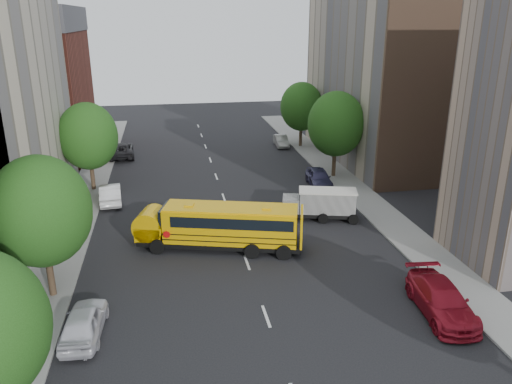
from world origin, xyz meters
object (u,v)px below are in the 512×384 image
object	(u,v)px
parked_car_1	(110,193)
parked_car_4	(319,178)
street_tree_1	(41,211)
parked_car_3	(441,300)
parked_car_0	(84,322)
street_tree_4	(336,124)
parked_car_2	(121,150)
street_tree_2	(88,136)
safari_truck	(321,203)
parked_car_5	(281,141)
street_tree_5	(301,107)
school_bus	(219,224)

from	to	relation	value
parked_car_1	parked_car_4	size ratio (longest dim) A/B	1.03
street_tree_1	parked_car_3	xyz separation A→B (m)	(19.80, -5.35, -4.15)
parked_car_0	street_tree_4	bearing A→B (deg)	-128.46
parked_car_2	parked_car_3	distance (m)	38.84
street_tree_2	parked_car_2	bearing A→B (deg)	81.57
street_tree_2	parked_car_3	world-z (taller)	street_tree_2
safari_truck	parked_car_5	world-z (taller)	safari_truck
parked_car_0	parked_car_1	world-z (taller)	parked_car_1
street_tree_5	parked_car_3	distance (m)	35.63
street_tree_2	parked_car_2	xyz separation A→B (m)	(1.63, 10.98, -4.05)
parked_car_0	parked_car_4	distance (m)	26.34
street_tree_4	parked_car_0	xyz separation A→B (m)	(-19.80, -22.04, -4.33)
safari_truck	parked_car_2	bearing A→B (deg)	142.61
school_bus	parked_car_2	size ratio (longest dim) A/B	1.95
street_tree_4	school_bus	world-z (taller)	street_tree_4
parked_car_4	parked_car_0	bearing A→B (deg)	-127.67
safari_truck	parked_car_5	distance (m)	22.53
street_tree_5	parked_car_0	distance (m)	39.58
street_tree_5	parked_car_5	world-z (taller)	street_tree_5
street_tree_4	safari_truck	xyz separation A→B (m)	(-4.34, -9.87, -3.88)
street_tree_5	safari_truck	world-z (taller)	street_tree_5
street_tree_4	safari_truck	distance (m)	11.45
parked_car_2	parked_car_5	xyz separation A→B (m)	(18.17, 1.58, -0.12)
parked_car_2	parked_car_3	xyz separation A→B (m)	(18.17, -34.33, 0.03)
school_bus	parked_car_2	xyz separation A→B (m)	(-7.93, 24.61, -0.90)
parked_car_0	parked_car_3	bearing A→B (deg)	179.22
parked_car_1	parked_car_3	bearing A→B (deg)	126.66
street_tree_4	parked_car_3	distance (m)	23.84
street_tree_2	safari_truck	size ratio (longest dim) A/B	1.38
safari_truck	parked_car_1	distance (m)	17.15
street_tree_1	safari_truck	world-z (taller)	street_tree_1
street_tree_2	street_tree_4	xyz separation A→B (m)	(22.00, 0.00, 0.25)
school_bus	safari_truck	distance (m)	8.95
parked_car_1	parked_car_4	xyz separation A→B (m)	(18.04, 1.02, 0.01)
street_tree_4	school_bus	distance (m)	18.76
street_tree_2	parked_car_4	xyz separation A→B (m)	(19.80, -2.44, -4.04)
parked_car_3	parked_car_5	distance (m)	35.91
street_tree_1	parked_car_5	distance (m)	36.67
street_tree_2	parked_car_3	bearing A→B (deg)	-49.70
parked_car_2	street_tree_5	bearing A→B (deg)	178.44
street_tree_2	school_bus	xyz separation A→B (m)	(9.55, -13.62, -3.15)
street_tree_2	street_tree_4	world-z (taller)	street_tree_4
street_tree_1	parked_car_3	size ratio (longest dim) A/B	1.43
parked_car_0	school_bus	bearing A→B (deg)	-127.68
street_tree_1	school_bus	world-z (taller)	street_tree_1
parked_car_2	parked_car_1	bearing A→B (deg)	86.11
school_bus	parked_car_3	distance (m)	14.15
street_tree_4	school_bus	xyz separation A→B (m)	(-12.45, -13.62, -3.40)
school_bus	safari_truck	world-z (taller)	school_bus
street_tree_2	parked_car_3	distance (m)	30.88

